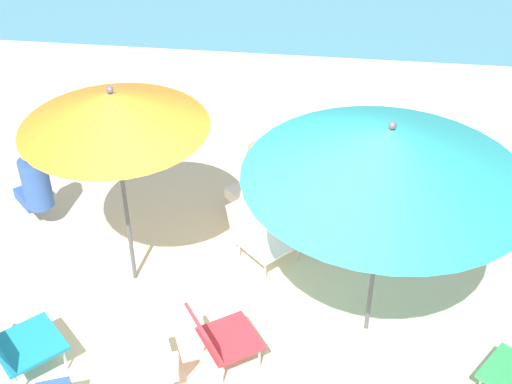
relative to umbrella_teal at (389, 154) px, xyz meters
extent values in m
plane|color=beige|center=(-1.16, -0.74, -1.83)|extent=(40.00, 40.00, 0.00)
cylinder|color=#4C4C51|center=(0.00, 0.00, -0.81)|extent=(0.04, 0.04, 2.04)
cone|color=teal|center=(0.00, 0.00, 0.00)|extent=(2.20, 2.20, 0.42)
sphere|color=#4C4C51|center=(0.00, 0.00, 0.24)|extent=(0.06, 0.06, 0.06)
cylinder|color=#4C4C51|center=(-2.20, 0.38, -0.84)|extent=(0.04, 0.04, 1.98)
cone|color=orange|center=(-2.20, 0.38, 0.00)|extent=(1.58, 1.58, 0.31)
sphere|color=#4C4C51|center=(-2.20, 0.38, 0.19)|extent=(0.06, 0.06, 0.06)
cube|color=teal|center=(-2.75, -0.78, -1.55)|extent=(0.71, 0.71, 0.03)
cylinder|color=silver|center=(-2.75, -0.50, -1.70)|extent=(0.02, 0.02, 0.26)
cylinder|color=silver|center=(-2.47, -0.78, -1.70)|extent=(0.02, 0.02, 0.26)
cylinder|color=silver|center=(-2.75, -1.07, -1.70)|extent=(0.02, 0.02, 0.26)
cube|color=white|center=(-0.95, 0.81, -1.59)|extent=(0.73, 0.73, 0.03)
cube|color=white|center=(-1.15, 0.99, -1.41)|extent=(0.47, 0.48, 0.35)
cylinder|color=silver|center=(-0.66, 0.82, -1.72)|extent=(0.02, 0.02, 0.22)
cylinder|color=silver|center=(-0.96, 0.51, -1.72)|extent=(0.02, 0.02, 0.22)
cylinder|color=silver|center=(-0.95, 1.10, -1.72)|extent=(0.02, 0.02, 0.22)
cylinder|color=silver|center=(-1.25, 0.79, -1.72)|extent=(0.02, 0.02, 0.22)
cube|color=red|center=(-1.13, -0.51, -1.56)|extent=(0.61, 0.62, 0.03)
cube|color=red|center=(-1.32, -0.64, -1.39)|extent=(0.37, 0.45, 0.34)
cylinder|color=silver|center=(-1.09, -0.26, -1.70)|extent=(0.02, 0.02, 0.25)
cylinder|color=silver|center=(-0.88, -0.57, -1.70)|extent=(0.02, 0.02, 0.25)
cylinder|color=silver|center=(-1.38, -0.46, -1.70)|extent=(0.02, 0.02, 0.25)
cylinder|color=silver|center=(-1.17, -0.76, -1.70)|extent=(0.02, 0.02, 0.25)
cube|color=teal|center=(0.10, 1.29, -1.63)|extent=(0.59, 0.59, 0.03)
cube|color=teal|center=(0.18, 1.52, -1.46)|extent=(0.48, 0.28, 0.33)
cylinder|color=silver|center=(0.21, 1.05, -1.74)|extent=(0.02, 0.02, 0.18)
cylinder|color=silver|center=(-0.13, 1.17, -1.74)|extent=(0.02, 0.02, 0.18)
cylinder|color=silver|center=(0.34, 1.40, -1.74)|extent=(0.02, 0.02, 0.18)
cylinder|color=silver|center=(-0.01, 1.52, -1.74)|extent=(0.02, 0.02, 0.18)
cylinder|color=silver|center=(1.09, -0.32, -1.72)|extent=(0.02, 0.02, 0.21)
cube|color=white|center=(-1.82, -0.83, -1.60)|extent=(0.70, 0.68, 0.03)
cube|color=white|center=(-1.71, -1.07, -1.39)|extent=(0.55, 0.36, 0.40)
cylinder|color=silver|center=(-2.09, -0.74, -1.72)|extent=(0.02, 0.02, 0.22)
cylinder|color=silver|center=(-1.70, -0.56, -1.72)|extent=(0.02, 0.02, 0.22)
cube|color=silver|center=(-1.26, 1.47, -1.56)|extent=(0.47, 0.47, 0.12)
cylinder|color=tan|center=(-1.38, 1.58, -1.69)|extent=(0.12, 0.12, 0.27)
cylinder|color=silver|center=(-1.13, 1.35, -1.29)|extent=(0.31, 0.31, 0.54)
sphere|color=tan|center=(-1.13, 1.35, -0.92)|extent=(0.20, 0.20, 0.20)
cube|color=#2D519E|center=(-3.47, 1.18, -1.56)|extent=(0.46, 0.45, 0.12)
cylinder|color=#DBAD84|center=(-3.59, 1.29, -1.69)|extent=(0.12, 0.12, 0.27)
cylinder|color=#2D519E|center=(-3.34, 1.05, -1.29)|extent=(0.28, 0.28, 0.54)
sphere|color=#DBAD84|center=(-3.34, 1.05, -0.92)|extent=(0.19, 0.19, 0.19)
camera|label=1|loc=(-0.44, -4.42, 2.80)|focal=49.38mm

